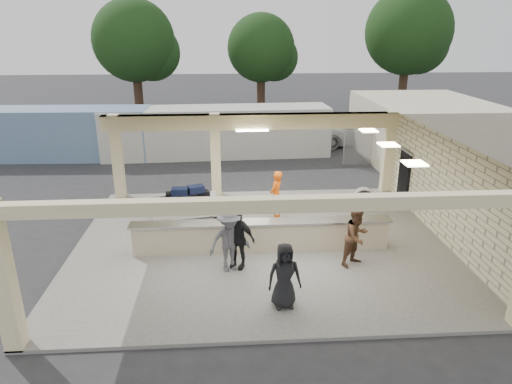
{
  "coord_description": "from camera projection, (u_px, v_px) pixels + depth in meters",
  "views": [
    {
      "loc": [
        -1.04,
        -13.53,
        6.77
      ],
      "look_at": [
        -0.08,
        1.0,
        1.51
      ],
      "focal_mm": 32.0,
      "sensor_mm": 36.0,
      "label": 1
    }
  ],
  "objects": [
    {
      "name": "baggage_counter",
      "position": [
        262.0,
        236.0,
        14.39
      ],
      "size": [
        8.2,
        0.58,
        0.98
      ],
      "color": "#BEAE8E",
      "rests_on": "pavilion"
    },
    {
      "name": "container_blue",
      "position": [
        52.0,
        134.0,
        24.76
      ],
      "size": [
        10.52,
        2.86,
        2.71
      ],
      "primitive_type": "cube",
      "rotation": [
        0.0,
        0.0,
        -0.03
      ],
      "color": "#667FA3",
      "rests_on": "ground"
    },
    {
      "name": "pavilion",
      "position": [
        265.0,
        200.0,
        15.24
      ],
      "size": [
        12.01,
        10.0,
        3.55
      ],
      "color": "slate",
      "rests_on": "ground"
    },
    {
      "name": "luggage_cart",
      "position": [
        184.0,
        205.0,
        16.15
      ],
      "size": [
        2.64,
        1.91,
        1.4
      ],
      "rotation": [
        0.0,
        0.0,
        0.19
      ],
      "color": "silver",
      "rests_on": "pavilion"
    },
    {
      "name": "drum_fan",
      "position": [
        364.0,
        198.0,
        17.55
      ],
      "size": [
        0.85,
        0.45,
        0.91
      ],
      "rotation": [
        0.0,
        0.0,
        -0.17
      ],
      "color": "silver",
      "rests_on": "pavilion"
    },
    {
      "name": "passenger_a",
      "position": [
        357.0,
        236.0,
        13.36
      ],
      "size": [
        0.94,
        0.81,
        1.81
      ],
      "primitive_type": "imported",
      "rotation": [
        0.0,
        0.0,
        0.59
      ],
      "color": "brown",
      "rests_on": "pavilion"
    },
    {
      "name": "tree_left",
      "position": [
        139.0,
        44.0,
        35.36
      ],
      "size": [
        6.6,
        6.3,
        9.0
      ],
      "color": "#382619",
      "rests_on": "ground"
    },
    {
      "name": "car_dark",
      "position": [
        358.0,
        129.0,
        28.5
      ],
      "size": [
        4.99,
        2.63,
        1.58
      ],
      "primitive_type": "imported",
      "rotation": [
        0.0,
        0.0,
        1.36
      ],
      "color": "black",
      "rests_on": "ground"
    },
    {
      "name": "ground",
      "position": [
        260.0,
        245.0,
        15.06
      ],
      "size": [
        120.0,
        120.0,
        0.0
      ],
      "primitive_type": "plane",
      "color": "#28282B",
      "rests_on": "ground"
    },
    {
      "name": "tree_mid",
      "position": [
        265.0,
        51.0,
        38.07
      ],
      "size": [
        6.0,
        5.6,
        8.0
      ],
      "color": "#382619",
      "rests_on": "ground"
    },
    {
      "name": "tree_right",
      "position": [
        411.0,
        35.0,
        37.45
      ],
      "size": [
        7.2,
        7.0,
        10.0
      ],
      "color": "#382619",
      "rests_on": "ground"
    },
    {
      "name": "car_white_b",
      "position": [
        418.0,
        130.0,
        28.59
      ],
      "size": [
        4.89,
        3.75,
        1.46
      ],
      "primitive_type": "imported",
      "rotation": [
        0.0,
        0.0,
        1.07
      ],
      "color": "silver",
      "rests_on": "ground"
    },
    {
      "name": "car_white_a",
      "position": [
        352.0,
        131.0,
        28.14
      ],
      "size": [
        5.93,
        3.9,
        1.55
      ],
      "primitive_type": "imported",
      "rotation": [
        0.0,
        0.0,
        1.83
      ],
      "color": "silver",
      "rests_on": "ground"
    },
    {
      "name": "adjacent_building",
      "position": [
        423.0,
        130.0,
        24.49
      ],
      "size": [
        6.0,
        8.0,
        3.2
      ],
      "primitive_type": "cube",
      "color": "beige",
      "rests_on": "ground"
    },
    {
      "name": "container_white",
      "position": [
        217.0,
        132.0,
        25.29
      ],
      "size": [
        12.47,
        2.99,
        2.68
      ],
      "primitive_type": "cube",
      "rotation": [
        0.0,
        0.0,
        0.04
      ],
      "color": "silver",
      "rests_on": "ground"
    },
    {
      "name": "baggage_handler",
      "position": [
        276.0,
        195.0,
        16.59
      ],
      "size": [
        0.66,
        0.76,
        1.84
      ],
      "primitive_type": "imported",
      "rotation": [
        0.0,
        0.0,
        4.17
      ],
      "color": "#E6560C",
      "rests_on": "pavilion"
    },
    {
      "name": "passenger_c",
      "position": [
        229.0,
        240.0,
        13.03
      ],
      "size": [
        1.29,
        0.8,
        1.89
      ],
      "primitive_type": "imported",
      "rotation": [
        0.0,
        0.0,
        0.33
      ],
      "color": "#505055",
      "rests_on": "pavilion"
    },
    {
      "name": "fence",
      "position": [
        457.0,
        144.0,
        23.83
      ],
      "size": [
        12.06,
        0.06,
        2.03
      ],
      "color": "gray",
      "rests_on": "ground"
    },
    {
      "name": "passenger_b",
      "position": [
        237.0,
        238.0,
        13.2
      ],
      "size": [
        1.14,
        0.83,
        1.84
      ],
      "primitive_type": "imported",
      "rotation": [
        0.0,
        0.0,
        -0.46
      ],
      "color": "black",
      "rests_on": "pavilion"
    },
    {
      "name": "passenger_d",
      "position": [
        284.0,
        276.0,
        11.33
      ],
      "size": [
        0.87,
        0.42,
        1.73
      ],
      "primitive_type": "imported",
      "rotation": [
        0.0,
        0.0,
        0.09
      ],
      "color": "black",
      "rests_on": "pavilion"
    }
  ]
}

